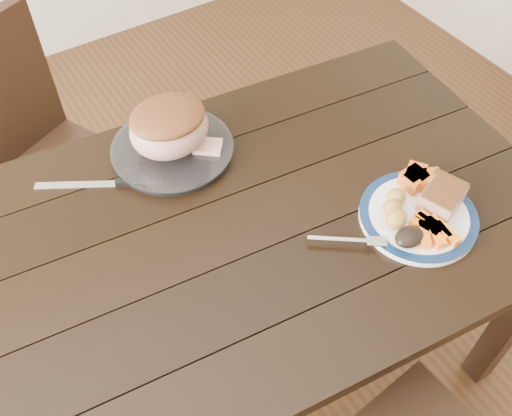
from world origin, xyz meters
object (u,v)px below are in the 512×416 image
dining_table (224,253)px  roast_joint (169,129)px  dinner_plate (418,217)px  fork (353,241)px  pork_slice (442,198)px  carving_knife (124,183)px  serving_platter (173,150)px  chair_far (36,155)px

dining_table → roast_joint: bearing=85.8°
dinner_plate → fork: fork is taller
pork_slice → carving_knife: (-0.60, 0.48, -0.04)m
dining_table → roast_joint: roast_joint is taller
pork_slice → carving_knife: pork_slice is taller
dining_table → dinner_plate: size_ratio=6.11×
dinner_plate → roast_joint: (-0.38, 0.51, 0.07)m
serving_platter → fork: 0.53m
dinner_plate → roast_joint: roast_joint is taller
chair_far → fork: (0.49, -0.93, 0.25)m
dining_table → dinner_plate: (0.40, -0.22, 0.10)m
pork_slice → dinner_plate: bearing=175.2°
carving_knife → dinner_plate: bearing=-10.8°
dining_table → carving_knife: size_ratio=5.89×
chair_far → fork: chair_far is taller
serving_platter → carving_knife: (-0.15, -0.03, -0.00)m
serving_platter → pork_slice: size_ratio=3.04×
chair_far → dinner_plate: (0.67, -0.95, 0.23)m
dinner_plate → roast_joint: bearing=127.1°
chair_far → fork: bearing=93.0°
chair_far → serving_platter: bearing=98.1°
pork_slice → fork: size_ratio=0.66×
dining_table → roast_joint: size_ratio=8.30×
chair_far → roast_joint: bearing=98.1°
dining_table → serving_platter: size_ratio=5.48×
serving_platter → roast_joint: 0.07m
dining_table → serving_platter: serving_platter is taller
chair_far → carving_knife: 0.55m
chair_far → carving_knife: bearing=80.8°
pork_slice → fork: pork_slice is taller
dinner_plate → carving_knife: dinner_plate is taller
carving_knife → serving_platter: bearing=43.2°
dinner_plate → fork: 0.18m
pork_slice → serving_platter: bearing=131.0°
pork_slice → carving_knife: bearing=141.4°
serving_platter → roast_joint: roast_joint is taller
pork_slice → carving_knife: 0.77m
fork → chair_far: bearing=154.5°
dining_table → serving_platter: (0.02, 0.29, 0.10)m
pork_slice → roast_joint: 0.68m
roast_joint → serving_platter: bearing=0.0°
dinner_plate → fork: size_ratio=1.80×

